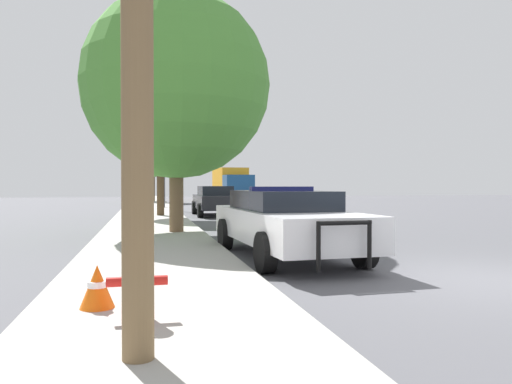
{
  "coord_description": "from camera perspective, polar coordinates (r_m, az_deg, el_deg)",
  "views": [
    {
      "loc": [
        -5.3,
        -6.76,
        1.51
      ],
      "look_at": [
        -0.52,
        14.64,
        1.18
      ],
      "focal_mm": 35.0,
      "sensor_mm": 36.0,
      "label": 1
    }
  ],
  "objects": [
    {
      "name": "traffic_cone",
      "position": [
        5.92,
        -17.69,
        -10.24
      ],
      "size": [
        0.38,
        0.38,
        0.48
      ],
      "color": "orange",
      "rests_on": "sidewalk_left"
    },
    {
      "name": "fire_hydrant",
      "position": [
        5.34,
        -13.41,
        -9.39
      ],
      "size": [
        0.62,
        0.27,
        0.8
      ],
      "color": "red",
      "rests_on": "sidewalk_left"
    },
    {
      "name": "car_background_midblock",
      "position": [
        24.2,
        -4.78,
        -0.9
      ],
      "size": [
        1.91,
        4.64,
        1.43
      ],
      "rotation": [
        0.0,
        0.0,
        -0.01
      ],
      "color": "black",
      "rests_on": "ground_plane"
    },
    {
      "name": "ground_plane",
      "position": [
        8.72,
        25.43,
        -9.16
      ],
      "size": [
        110.0,
        110.0,
        0.0
      ],
      "primitive_type": "plane",
      "color": "#4F4F54"
    },
    {
      "name": "tree_sidewalk_far",
      "position": [
        42.64,
        -11.74,
        4.34
      ],
      "size": [
        4.01,
        4.01,
        6.0
      ],
      "color": "#4C3823",
      "rests_on": "sidewalk_left"
    },
    {
      "name": "sidewalk_left",
      "position": [
        6.92,
        -10.86,
        -11.18
      ],
      "size": [
        3.0,
        110.0,
        0.13
      ],
      "color": "#A3A099",
      "rests_on": "ground_plane"
    },
    {
      "name": "tree_sidewalk_mid",
      "position": [
        22.98,
        -10.89,
        9.67
      ],
      "size": [
        3.6,
        3.6,
        6.73
      ],
      "color": "#4C3823",
      "rests_on": "sidewalk_left"
    },
    {
      "name": "police_car",
      "position": [
        10.32,
        3.34,
        -3.29
      ],
      "size": [
        2.29,
        5.46,
        1.46
      ],
      "rotation": [
        0.0,
        0.0,
        3.19
      ],
      "color": "white",
      "rests_on": "ground_plane"
    },
    {
      "name": "tree_sidewalk_near",
      "position": [
        15.02,
        -9.12,
        11.95
      ],
      "size": [
        5.46,
        5.46,
        7.0
      ],
      "color": "brown",
      "rests_on": "sidewalk_left"
    },
    {
      "name": "traffic_light",
      "position": [
        30.74,
        -7.54,
        5.21
      ],
      "size": [
        4.04,
        0.35,
        5.23
      ],
      "color": "#424247",
      "rests_on": "sidewalk_left"
    },
    {
      "name": "box_truck",
      "position": [
        45.75,
        -2.82,
        1.04
      ],
      "size": [
        2.76,
        8.0,
        3.01
      ],
      "rotation": [
        0.0,
        0.0,
        3.16
      ],
      "color": "navy",
      "rests_on": "ground_plane"
    }
  ]
}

